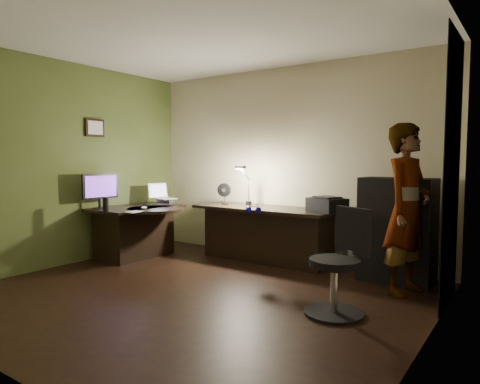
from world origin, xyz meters
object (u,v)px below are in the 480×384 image
Objects in this scene: desk_left at (137,232)px; office_chair at (335,262)px; person at (407,209)px; monitor at (99,196)px; desk_right at (264,234)px; cabinet at (397,230)px.

office_chair reaches higher than desk_left.
person is (3.61, 0.47, 0.53)m from desk_left.
desk_left is at bearing -165.03° from office_chair.
monitor is at bearing 116.30° from person.
desk_right is 1.67× the size of cabinet.
office_chair is (3.46, -0.09, -0.42)m from monitor.
person reaches higher than desk_left.
cabinet reaches higher than office_chair.
desk_left is 1.84m from desk_right.
person is (1.97, -0.34, 0.52)m from desk_right.
person reaches higher than monitor.
cabinet reaches higher than monitor.
desk_right is 2.32m from monitor.
desk_left is 2.38× the size of monitor.
cabinet is (1.77, 0.01, 0.22)m from desk_right.
cabinet is 1.39m from office_chair.
desk_left is at bearing 68.55° from monitor.
desk_right is 1.79m from cabinet.
desk_left is 1.31× the size of office_chair.
cabinet is at bearing 1.21° from desk_right.
desk_left is 0.74m from monitor.
office_chair is at bearing 2.76° from monitor.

